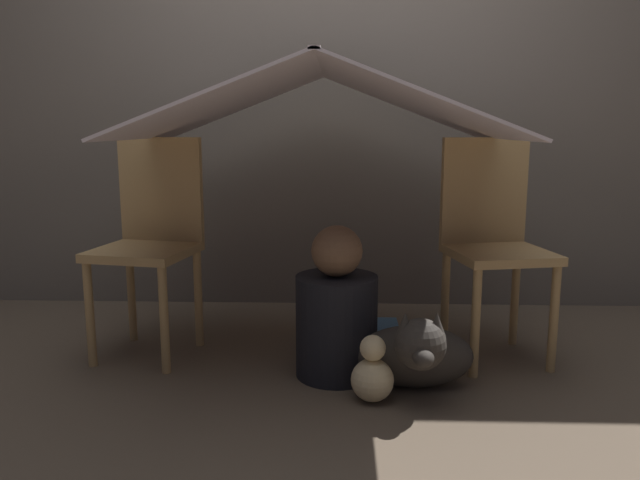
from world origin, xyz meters
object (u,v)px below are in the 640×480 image
chair_right (493,237)px  dog (416,353)px  chair_left (151,235)px  person_front (337,314)px

chair_right → dog: (-0.37, -0.42, -0.37)m
chair_left → chair_right: (1.47, -0.00, 0.00)m
dog → chair_right: bearing=48.6°
person_front → dog: 0.35m
dog → chair_left: bearing=159.3°
chair_left → dog: size_ratio=2.08×
chair_left → dog: chair_left is taller
chair_right → person_front: 0.76m
chair_left → chair_right: 1.47m
person_front → dog: bearing=-27.7°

